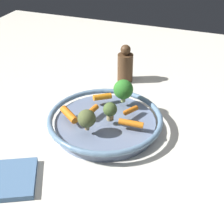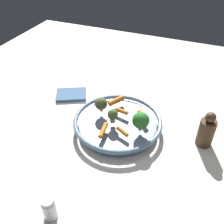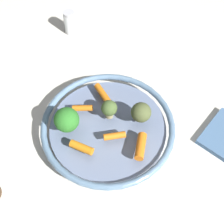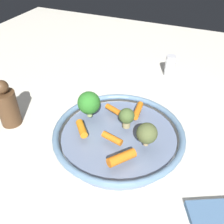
# 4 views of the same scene
# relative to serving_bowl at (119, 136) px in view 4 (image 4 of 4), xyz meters

# --- Properties ---
(ground_plane) EXTENTS (1.84, 1.84, 0.00)m
(ground_plane) POSITION_rel_serving_bowl_xyz_m (0.00, 0.00, -0.02)
(ground_plane) COLOR silver
(serving_bowl) EXTENTS (0.33, 0.33, 0.05)m
(serving_bowl) POSITION_rel_serving_bowl_xyz_m (0.00, 0.00, 0.00)
(serving_bowl) COLOR slate
(serving_bowl) RESTS_ON ground_plane
(baby_carrot_center) EXTENTS (0.05, 0.03, 0.02)m
(baby_carrot_center) POSITION_rel_serving_bowl_xyz_m (0.00, -0.04, 0.03)
(baby_carrot_center) COLOR orange
(baby_carrot_center) RESTS_ON serving_bowl
(baby_carrot_right) EXTENTS (0.05, 0.05, 0.02)m
(baby_carrot_right) POSITION_rel_serving_bowl_xyz_m (-0.08, -0.04, 0.03)
(baby_carrot_right) COLOR orange
(baby_carrot_right) RESTS_ON serving_bowl
(baby_carrot_back) EXTENTS (0.02, 0.07, 0.02)m
(baby_carrot_back) POSITION_rel_serving_bowl_xyz_m (0.02, 0.08, 0.03)
(baby_carrot_back) COLOR orange
(baby_carrot_back) RESTS_ON serving_bowl
(baby_carrot_left) EXTENTS (0.05, 0.07, 0.03)m
(baby_carrot_left) POSITION_rel_serving_bowl_xyz_m (0.04, -0.09, 0.03)
(baby_carrot_left) COLOR orange
(baby_carrot_left) RESTS_ON serving_bowl
(baby_carrot_near_rim) EXTENTS (0.05, 0.03, 0.02)m
(baby_carrot_near_rim) POSITION_rel_serving_bowl_xyz_m (-0.04, 0.06, 0.03)
(baby_carrot_near_rim) COLOR orange
(baby_carrot_near_rim) RESTS_ON serving_bowl
(broccoli_floret_small) EXTENTS (0.05, 0.05, 0.06)m
(broccoli_floret_small) POSITION_rel_serving_bowl_xyz_m (0.08, -0.02, 0.06)
(broccoli_floret_small) COLOR tan
(broccoli_floret_small) RESTS_ON serving_bowl
(broccoli_floret_mid) EXTENTS (0.04, 0.04, 0.05)m
(broccoli_floret_mid) POSITION_rel_serving_bowl_xyz_m (0.01, 0.02, 0.05)
(broccoli_floret_mid) COLOR tan
(broccoli_floret_mid) RESTS_ON serving_bowl
(broccoli_floret_large) EXTENTS (0.06, 0.06, 0.07)m
(broccoli_floret_large) POSITION_rel_serving_bowl_xyz_m (-0.09, 0.02, 0.06)
(broccoli_floret_large) COLOR #94AC66
(broccoli_floret_large) RESTS_ON serving_bowl
(salt_shaker) EXTENTS (0.04, 0.04, 0.08)m
(salt_shaker) POSITION_rel_serving_bowl_xyz_m (0.04, 0.39, 0.01)
(salt_shaker) COLOR silver
(salt_shaker) RESTS_ON ground_plane
(pepper_mill) EXTENTS (0.05, 0.05, 0.14)m
(pepper_mill) POSITION_rel_serving_bowl_xyz_m (-0.30, -0.04, 0.03)
(pepper_mill) COLOR #4C331E
(pepper_mill) RESTS_ON ground_plane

